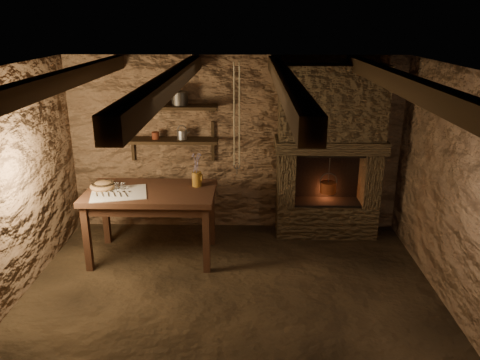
{
  "coord_description": "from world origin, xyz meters",
  "views": [
    {
      "loc": [
        0.19,
        -4.19,
        2.83
      ],
      "look_at": [
        0.09,
        0.9,
        1.07
      ],
      "focal_mm": 35.0,
      "sensor_mm": 36.0,
      "label": 1
    }
  ],
  "objects_px": {
    "wooden_bowl": "(103,186)",
    "iron_stockpot": "(180,99)",
    "stoneware_jug": "(197,172)",
    "red_pot": "(328,187)",
    "work_table": "(153,221)"
  },
  "relations": [
    {
      "from": "stoneware_jug",
      "to": "red_pot",
      "type": "relative_size",
      "value": 0.77
    },
    {
      "from": "iron_stockpot",
      "to": "red_pot",
      "type": "xyz_separation_m",
      "value": [
        1.97,
        -0.12,
        -1.14
      ]
    },
    {
      "from": "iron_stockpot",
      "to": "red_pot",
      "type": "bearing_deg",
      "value": -3.49
    },
    {
      "from": "work_table",
      "to": "iron_stockpot",
      "type": "relative_size",
      "value": 7.31
    },
    {
      "from": "stoneware_jug",
      "to": "red_pot",
      "type": "distance_m",
      "value": 1.81
    },
    {
      "from": "work_table",
      "to": "wooden_bowl",
      "type": "distance_m",
      "value": 0.73
    },
    {
      "from": "work_table",
      "to": "red_pot",
      "type": "bearing_deg",
      "value": 16.92
    },
    {
      "from": "stoneware_jug",
      "to": "iron_stockpot",
      "type": "bearing_deg",
      "value": 119.07
    },
    {
      "from": "iron_stockpot",
      "to": "stoneware_jug",
      "type": "bearing_deg",
      "value": -67.0
    },
    {
      "from": "wooden_bowl",
      "to": "iron_stockpot",
      "type": "relative_size",
      "value": 1.48
    },
    {
      "from": "stoneware_jug",
      "to": "iron_stockpot",
      "type": "distance_m",
      "value": 1.04
    },
    {
      "from": "wooden_bowl",
      "to": "iron_stockpot",
      "type": "distance_m",
      "value": 1.47
    },
    {
      "from": "stoneware_jug",
      "to": "wooden_bowl",
      "type": "distance_m",
      "value": 1.14
    },
    {
      "from": "iron_stockpot",
      "to": "work_table",
      "type": "bearing_deg",
      "value": -109.63
    },
    {
      "from": "work_table",
      "to": "wooden_bowl",
      "type": "relative_size",
      "value": 4.94
    }
  ]
}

